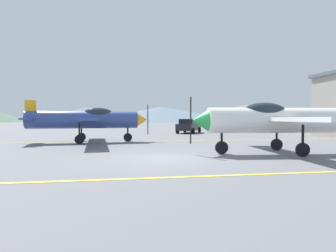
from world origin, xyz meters
name	(u,v)px	position (x,y,z in m)	size (l,w,h in m)	color
ground_plane	(164,159)	(0.00, 0.00, 0.00)	(400.00, 400.00, 0.00)	slate
apron_line_near	(184,177)	(0.00, -3.76, 0.01)	(80.00, 0.16, 0.01)	yellow
apron_line_far	(146,141)	(0.00, 8.83, 0.01)	(80.00, 0.16, 0.01)	yellow
airplane_near	(278,119)	(5.63, 0.79, 1.64)	(8.46, 9.73, 2.91)	white
airplane_mid	(88,119)	(-4.10, 8.64, 1.64)	(8.47, 9.73, 2.91)	#33478C
car_sedan	(189,126)	(5.77, 19.47, 0.84)	(3.70, 4.63, 1.62)	black
hill_centerleft	(87,114)	(-20.70, 142.74, 3.85)	(53.37, 53.37, 7.70)	slate
hill_centerright	(162,114)	(18.86, 133.74, 3.95)	(82.07, 82.07, 7.91)	slate
hill_right	(247,113)	(63.33, 126.38, 4.44)	(87.57, 87.57, 8.89)	slate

